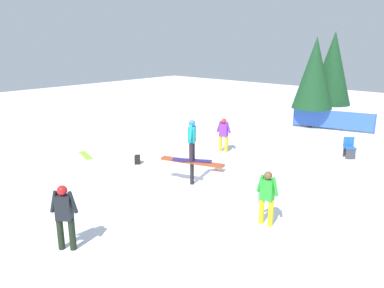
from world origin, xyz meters
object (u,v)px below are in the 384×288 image
at_px(loose_snowboard_lime, 86,155).
at_px(pine_tree_far, 314,73).
at_px(main_rider_on_rail, 192,141).
at_px(backpack_on_snow, 137,160).
at_px(folding_chair, 349,148).
at_px(bystander_black, 64,214).
at_px(bystander_purple, 224,133).
at_px(bystander_green, 267,195).
at_px(rail_feature, 192,165).
at_px(pine_tree_near, 332,68).

xyz_separation_m(loose_snowboard_lime, pine_tree_far, (-4.92, -11.84, 3.09)).
height_order(main_rider_on_rail, backpack_on_snow, main_rider_on_rail).
height_order(folding_chair, backpack_on_snow, folding_chair).
height_order(bystander_black, loose_snowboard_lime, bystander_black).
xyz_separation_m(bystander_purple, loose_snowboard_lime, (4.13, 4.50, -0.85)).
distance_m(main_rider_on_rail, bystander_green, 3.67).
xyz_separation_m(main_rider_on_rail, bystander_black, (-0.56, 5.17, -0.66)).
relative_size(rail_feature, loose_snowboard_lime, 1.73).
height_order(bystander_purple, loose_snowboard_lime, bystander_purple).
relative_size(rail_feature, folding_chair, 2.61).
bearing_deg(bystander_black, bystander_green, 19.08).
bearing_deg(pine_tree_far, backpack_on_snow, 77.85).
height_order(rail_feature, bystander_green, bystander_green).
xyz_separation_m(bystander_black, loose_snowboard_lime, (6.28, -4.60, -0.91)).
distance_m(loose_snowboard_lime, folding_chair, 11.40).
bearing_deg(rail_feature, backpack_on_snow, -20.95).
bearing_deg(bystander_purple, rail_feature, 96.96).
distance_m(bystander_purple, loose_snowboard_lime, 6.17).
bearing_deg(bystander_black, bystander_purple, 66.75).
distance_m(main_rider_on_rail, bystander_purple, 4.31).
bearing_deg(backpack_on_snow, bystander_purple, -69.94).
relative_size(loose_snowboard_lime, pine_tree_near, 0.24).
distance_m(bystander_green, pine_tree_near, 14.57).
bearing_deg(bystander_black, folding_chair, 41.91).
xyz_separation_m(bystander_purple, pine_tree_near, (-1.14, -8.98, 2.44)).
distance_m(bystander_purple, pine_tree_far, 7.71).
height_order(main_rider_on_rail, loose_snowboard_lime, main_rider_on_rail).
relative_size(bystander_purple, pine_tree_far, 0.30).
distance_m(bystander_green, loose_snowboard_lime, 9.25).
xyz_separation_m(rail_feature, bystander_green, (-3.49, 0.90, 0.14)).
bearing_deg(folding_chair, rail_feature, -151.95).
xyz_separation_m(rail_feature, pine_tree_far, (0.80, -11.27, 2.38)).
bearing_deg(backpack_on_snow, main_rider_on_rail, -140.75).
xyz_separation_m(bystander_black, pine_tree_near, (1.01, -18.09, 2.38)).
distance_m(bystander_purple, bystander_green, 7.01).
bearing_deg(pine_tree_far, pine_tree_near, -101.94).
relative_size(bystander_black, pine_tree_near, 0.30).
relative_size(rail_feature, bystander_purple, 1.50).
relative_size(bystander_black, loose_snowboard_lime, 1.23).
distance_m(rail_feature, main_rider_on_rail, 0.86).
relative_size(backpack_on_snow, pine_tree_near, 0.06).
height_order(bystander_purple, backpack_on_snow, bystander_purple).
xyz_separation_m(bystander_black, bystander_purple, (2.15, -9.11, -0.06)).
height_order(bystander_green, folding_chair, bystander_green).
xyz_separation_m(bystander_black, folding_chair, (-2.45, -11.93, -0.50)).
bearing_deg(loose_snowboard_lime, rail_feature, -156.39).
xyz_separation_m(folding_chair, backpack_on_snow, (6.18, 6.54, -0.24)).
bearing_deg(main_rider_on_rail, folding_chair, -144.46).
bearing_deg(pine_tree_near, loose_snowboard_lime, 68.66).
distance_m(bystander_black, bystander_green, 5.18).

